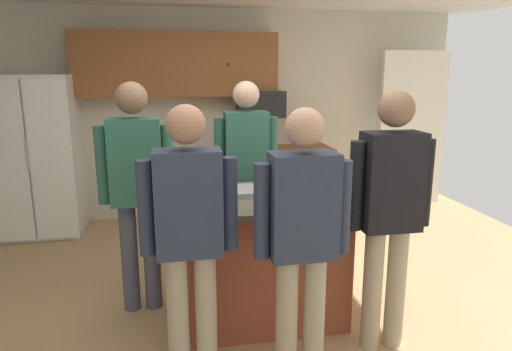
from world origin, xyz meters
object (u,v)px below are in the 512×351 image
at_px(refrigerator, 38,156).
at_px(mug_blue_stoneware, 200,188).
at_px(serving_tray, 249,191).
at_px(person_guest_left, 136,182).
at_px(glass_short_whisky, 288,188).
at_px(microwave_over_range, 260,104).
at_px(glass_pilsner, 198,180).
at_px(glass_stout_tall, 311,176).
at_px(person_guest_right, 302,231).
at_px(glass_dark_ale, 307,184).
at_px(mug_ceramic_white, 301,181).
at_px(person_guest_by_door, 246,165).
at_px(person_elder_center, 189,228).
at_px(kitchen_island, 263,256).
at_px(person_host_foreground, 390,205).

xyz_separation_m(refrigerator, mug_blue_stoneware, (1.68, -2.22, 0.11)).
bearing_deg(serving_tray, person_guest_left, 165.40).
bearing_deg(refrigerator, glass_short_whisky, -45.31).
bearing_deg(microwave_over_range, glass_pilsner, -113.06).
bearing_deg(glass_stout_tall, person_guest_left, 179.82).
height_order(person_guest_right, mug_blue_stoneware, person_guest_right).
xyz_separation_m(glass_dark_ale, mug_ceramic_white, (0.01, 0.16, -0.01)).
relative_size(microwave_over_range, person_guest_by_door, 0.32).
bearing_deg(glass_pilsner, mug_ceramic_white, -6.24).
bearing_deg(glass_pilsner, person_elder_center, -96.88).
height_order(kitchen_island, person_guest_left, person_guest_left).
relative_size(refrigerator, person_host_foreground, 1.04).
height_order(person_guest_right, person_host_foreground, person_host_foreground).
relative_size(mug_blue_stoneware, glass_stout_tall, 1.07).
xyz_separation_m(glass_pilsner, glass_stout_tall, (0.91, 0.02, -0.01)).
height_order(refrigerator, serving_tray, refrigerator).
distance_m(person_guest_left, person_host_foreground, 1.85).
relative_size(microwave_over_range, mug_blue_stoneware, 4.21).
distance_m(mug_blue_stoneware, glass_stout_tall, 0.93).
distance_m(kitchen_island, serving_tray, 0.51).
height_order(glass_short_whisky, mug_blue_stoneware, glass_short_whisky).
xyz_separation_m(person_elder_center, mug_ceramic_white, (0.92, 0.83, 0.04)).
xyz_separation_m(mug_blue_stoneware, mug_ceramic_white, (0.80, 0.08, -0.00)).
distance_m(microwave_over_range, mug_blue_stoneware, 2.55).
bearing_deg(kitchen_island, refrigerator, 132.71).
bearing_deg(person_guest_left, glass_stout_tall, 17.46).
bearing_deg(person_guest_left, person_guest_right, -30.10).
distance_m(microwave_over_range, kitchen_island, 2.66).
relative_size(glass_dark_ale, serving_tray, 0.30).
bearing_deg(mug_ceramic_white, mug_blue_stoneware, -174.00).
relative_size(person_elder_center, mug_ceramic_white, 13.95).
height_order(microwave_over_range, glass_short_whisky, microwave_over_range).
relative_size(person_guest_right, person_elder_center, 0.99).
height_order(person_guest_by_door, serving_tray, person_guest_by_door).
height_order(person_guest_left, glass_stout_tall, person_guest_left).
bearing_deg(kitchen_island, person_guest_by_door, 89.62).
bearing_deg(person_elder_center, glass_stout_tall, -6.04).
height_order(person_guest_by_door, person_guest_right, person_guest_by_door).
relative_size(kitchen_island, person_host_foreground, 0.74).
bearing_deg(glass_dark_ale, person_guest_right, -108.25).
bearing_deg(person_host_foreground, glass_stout_tall, -34.85).
relative_size(kitchen_island, glass_short_whisky, 10.69).
xyz_separation_m(person_guest_left, glass_dark_ale, (1.26, -0.27, -0.01)).
bearing_deg(glass_short_whisky, mug_ceramic_white, 51.77).
relative_size(person_elder_center, glass_pilsner, 11.45).
bearing_deg(person_guest_by_door, glass_stout_tall, 41.66).
relative_size(person_guest_left, person_guest_right, 1.07).
xyz_separation_m(person_host_foreground, mug_blue_stoneware, (-1.18, 0.64, 0.00)).
height_order(refrigerator, microwave_over_range, refrigerator).
relative_size(person_guest_right, mug_blue_stoneware, 12.59).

